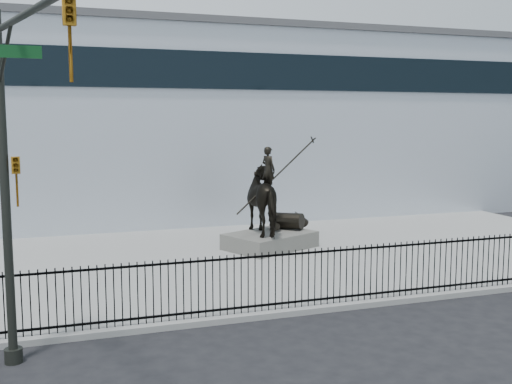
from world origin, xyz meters
name	(u,v)px	position (x,y,z in m)	size (l,w,h in m)	color
ground	(330,328)	(0.00, 0.00, 0.00)	(120.00, 120.00, 0.00)	black
plaza	(242,259)	(0.00, 7.00, 0.07)	(30.00, 12.00, 0.15)	gray
building	(171,127)	(0.00, 20.00, 4.50)	(44.00, 14.00, 9.00)	silver
picket_fence	(309,277)	(0.00, 1.25, 0.90)	(22.10, 0.10, 1.50)	black
statue_plinth	(270,240)	(1.41, 8.06, 0.44)	(3.09, 2.13, 0.58)	#56544F
equestrian_statue	(271,200)	(1.47, 8.08, 1.94)	(3.63, 3.10, 3.36)	black
traffic_signal_left	(15,168)	(-6.75, -0.62, 4.03)	(1.52, 4.84, 7.00)	black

